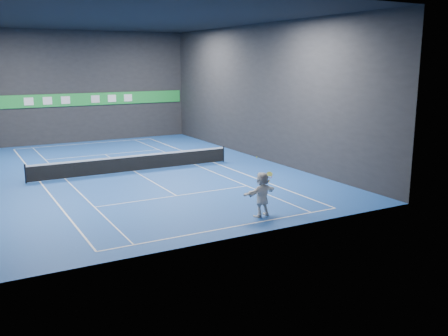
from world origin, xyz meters
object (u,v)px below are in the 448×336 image
tennis_ball (257,157)px  tennis_net (134,163)px  player (262,194)px  tennis_racket (269,177)px

tennis_ball → tennis_net: 11.42m
player → tennis_net: player is taller
tennis_net → tennis_ball: bearing=-81.4°
player → tennis_ball: 1.64m
player → tennis_racket: bearing=174.9°
player → tennis_ball: (-0.20, 0.14, 1.62)m
tennis_ball → tennis_net: size_ratio=0.01×
player → tennis_racket: 0.81m
tennis_ball → tennis_net: (-1.68, 11.11, -2.06)m
tennis_net → tennis_racket: (2.25, -11.20, 1.17)m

